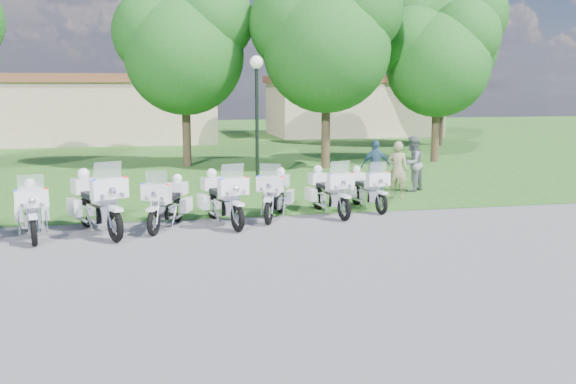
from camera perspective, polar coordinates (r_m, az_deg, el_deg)
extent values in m
plane|color=#5B5B61|center=(14.12, -0.47, -4.64)|extent=(100.00, 100.00, 0.00)
cube|color=#1F581B|center=(40.66, -8.05, 4.52)|extent=(100.00, 48.00, 0.01)
torus|color=black|center=(14.92, -21.65, -3.30)|extent=(0.25, 0.66, 0.65)
torus|color=black|center=(16.52, -21.80, -2.12)|extent=(0.25, 0.66, 0.65)
cube|color=white|center=(14.83, -21.73, -2.04)|extent=(0.25, 0.45, 0.07)
cube|color=white|center=(15.00, -21.83, -0.53)|extent=(0.73, 0.36, 0.39)
cube|color=silver|center=(15.01, -21.92, 0.77)|extent=(0.55, 0.22, 0.36)
sphere|color=red|center=(14.93, -20.69, 0.20)|extent=(0.09, 0.09, 0.09)
sphere|color=#1426E5|center=(14.92, -23.06, 0.05)|extent=(0.09, 0.09, 0.09)
cube|color=silver|center=(15.72, -21.76, -2.25)|extent=(0.43, 0.59, 0.33)
cube|color=white|center=(15.43, -21.81, -1.19)|extent=(0.40, 0.55, 0.21)
cube|color=black|center=(15.94, -21.85, -0.93)|extent=(0.44, 0.65, 0.12)
cube|color=white|center=(16.36, -20.81, -1.58)|extent=(0.27, 0.53, 0.35)
cube|color=white|center=(16.35, -22.84, -1.71)|extent=(0.27, 0.53, 0.35)
cube|color=white|center=(16.45, -21.93, -0.15)|extent=(0.53, 0.47, 0.31)
sphere|color=white|center=(16.42, -21.98, 0.71)|extent=(0.25, 0.25, 0.25)
torus|color=black|center=(14.72, -15.10, -2.93)|extent=(0.44, 0.74, 0.75)
torus|color=black|center=(16.47, -17.51, -1.74)|extent=(0.44, 0.74, 0.75)
cube|color=white|center=(14.62, -15.14, -1.45)|extent=(0.39, 0.53, 0.08)
cube|color=white|center=(14.81, -15.60, 0.29)|extent=(0.84, 0.58, 0.45)
cube|color=silver|center=(14.81, -15.76, 1.81)|extent=(0.62, 0.38, 0.42)
sphere|color=red|center=(14.84, -14.26, 1.19)|extent=(0.10, 0.10, 0.10)
sphere|color=#1426E5|center=(14.59, -16.85, 0.94)|extent=(0.10, 0.10, 0.10)
cube|color=silver|center=(15.58, -16.43, -1.80)|extent=(0.60, 0.73, 0.38)
cube|color=white|center=(15.26, -16.15, -0.53)|extent=(0.56, 0.68, 0.25)
cube|color=black|center=(15.83, -16.90, -0.30)|extent=(0.63, 0.79, 0.13)
cube|color=white|center=(16.38, -16.25, -1.06)|extent=(0.42, 0.61, 0.40)
cube|color=white|center=(16.17, -18.47, -1.30)|extent=(0.42, 0.61, 0.40)
cube|color=white|center=(16.39, -17.66, 0.54)|extent=(0.67, 0.63, 0.36)
sphere|color=white|center=(16.35, -17.71, 1.54)|extent=(0.29, 0.29, 0.29)
torus|color=black|center=(15.13, -11.86, -2.69)|extent=(0.35, 0.63, 0.63)
torus|color=black|center=(16.59, -9.77, -1.56)|extent=(0.35, 0.63, 0.63)
cube|color=white|center=(15.05, -11.93, -1.48)|extent=(0.31, 0.45, 0.07)
cube|color=white|center=(15.20, -11.64, -0.02)|extent=(0.71, 0.47, 0.38)
cube|color=silver|center=(15.20, -11.60, 1.24)|extent=(0.53, 0.31, 0.35)
sphere|color=red|center=(15.01, -10.68, 0.58)|extent=(0.08, 0.08, 0.08)
sphere|color=#1426E5|center=(15.24, -12.79, 0.64)|extent=(0.08, 0.08, 0.08)
cube|color=silver|center=(15.85, -10.75, -1.68)|extent=(0.50, 0.61, 0.32)
cube|color=white|center=(15.58, -11.09, -0.65)|extent=(0.47, 0.57, 0.21)
cube|color=black|center=(16.05, -10.42, -0.41)|extent=(0.52, 0.66, 0.11)
cube|color=white|center=(16.33, -9.03, -1.14)|extent=(0.34, 0.52, 0.34)
cube|color=white|center=(16.53, -10.87, -1.07)|extent=(0.34, 0.52, 0.34)
cube|color=white|center=(16.52, -9.79, 0.35)|extent=(0.56, 0.52, 0.30)
sphere|color=white|center=(16.48, -9.81, 1.19)|extent=(0.24, 0.24, 0.24)
torus|color=black|center=(15.26, -4.51, -2.32)|extent=(0.30, 0.69, 0.68)
torus|color=black|center=(16.83, -6.72, -1.25)|extent=(0.30, 0.69, 0.68)
cube|color=white|center=(15.17, -4.50, -1.03)|extent=(0.29, 0.48, 0.07)
cube|color=white|center=(15.34, -4.87, 0.49)|extent=(0.76, 0.42, 0.40)
cube|color=silver|center=(15.35, -4.98, 1.82)|extent=(0.58, 0.26, 0.38)
sphere|color=red|center=(15.38, -3.68, 1.25)|extent=(0.09, 0.09, 0.09)
sphere|color=#1426E5|center=(15.14, -5.93, 1.09)|extent=(0.09, 0.09, 0.09)
cube|color=silver|center=(16.04, -5.70, -1.32)|extent=(0.48, 0.63, 0.34)
cube|color=white|center=(15.75, -5.41, -0.21)|extent=(0.45, 0.59, 0.22)
cube|color=black|center=(16.26, -6.11, 0.01)|extent=(0.49, 0.69, 0.12)
cube|color=white|center=(16.76, -5.58, -0.68)|extent=(0.31, 0.55, 0.36)
cube|color=white|center=(16.56, -7.54, -0.84)|extent=(0.31, 0.55, 0.36)
cube|color=white|center=(16.76, -6.80, 0.77)|extent=(0.57, 0.51, 0.32)
sphere|color=white|center=(16.72, -6.81, 1.65)|extent=(0.26, 0.26, 0.26)
torus|color=black|center=(15.98, -1.74, -1.83)|extent=(0.35, 0.64, 0.64)
torus|color=black|center=(17.54, -0.68, -0.81)|extent=(0.35, 0.64, 0.64)
cube|color=white|center=(15.90, -1.76, -0.67)|extent=(0.31, 0.45, 0.07)
cube|color=white|center=(16.07, -1.60, 0.71)|extent=(0.72, 0.47, 0.38)
cube|color=silver|center=(16.08, -1.56, 1.91)|extent=(0.54, 0.30, 0.36)
sphere|color=red|center=(15.93, -0.57, 1.29)|extent=(0.09, 0.09, 0.09)
sphere|color=#1426E5|center=(16.05, -2.70, 1.34)|extent=(0.09, 0.09, 0.09)
cube|color=silver|center=(16.75, -1.18, -0.90)|extent=(0.50, 0.61, 0.32)
cube|color=white|center=(16.48, -1.33, 0.09)|extent=(0.47, 0.57, 0.21)
cube|color=black|center=(16.98, -0.99, 0.31)|extent=(0.52, 0.67, 0.11)
cube|color=white|center=(17.32, 0.16, -0.40)|extent=(0.34, 0.52, 0.34)
cube|color=white|center=(17.42, -1.69, -0.34)|extent=(0.34, 0.52, 0.34)
cube|color=white|center=(17.47, -0.67, 1.01)|extent=(0.56, 0.52, 0.30)
sphere|color=white|center=(17.44, -0.67, 1.81)|extent=(0.25, 0.25, 0.25)
torus|color=black|center=(16.51, 5.01, -1.49)|extent=(0.23, 0.65, 0.64)
torus|color=black|center=(17.95, 2.69, -0.57)|extent=(0.23, 0.65, 0.64)
cube|color=white|center=(16.44, 5.06, -0.35)|extent=(0.24, 0.44, 0.07)
cube|color=white|center=(16.59, 4.71, 0.98)|extent=(0.72, 0.34, 0.38)
cube|color=silver|center=(16.60, 4.63, 2.15)|extent=(0.55, 0.21, 0.36)
sphere|color=red|center=(16.65, 5.74, 1.63)|extent=(0.09, 0.09, 0.09)
sphere|color=#1426E5|center=(16.38, 3.84, 1.52)|extent=(0.09, 0.09, 0.09)
cube|color=silver|center=(17.23, 3.78, -0.63)|extent=(0.41, 0.58, 0.32)
cube|color=white|center=(16.97, 4.12, 0.36)|extent=(0.39, 0.54, 0.21)
cube|color=black|center=(17.43, 3.38, 0.55)|extent=(0.42, 0.64, 0.11)
cube|color=white|center=(17.92, 3.71, -0.08)|extent=(0.25, 0.52, 0.34)
cube|color=white|center=(17.68, 2.03, -0.19)|extent=(0.25, 0.52, 0.34)
cube|color=white|center=(17.89, 2.66, 1.22)|extent=(0.52, 0.45, 0.31)
sphere|color=white|center=(17.86, 2.67, 2.01)|extent=(0.25, 0.25, 0.25)
torus|color=black|center=(17.45, 8.30, -1.04)|extent=(0.20, 0.60, 0.59)
torus|color=black|center=(18.76, 6.10, -0.26)|extent=(0.20, 0.60, 0.59)
cube|color=white|center=(17.38, 8.35, -0.05)|extent=(0.22, 0.41, 0.06)
cube|color=white|center=(17.52, 8.03, 1.11)|extent=(0.66, 0.30, 0.35)
cube|color=silver|center=(17.53, 7.97, 2.13)|extent=(0.50, 0.18, 0.33)
sphere|color=red|center=(17.59, 8.93, 1.67)|extent=(0.08, 0.08, 0.08)
sphere|color=#1426E5|center=(17.32, 7.31, 1.59)|extent=(0.08, 0.08, 0.08)
cube|color=silver|center=(18.10, 7.14, -0.30)|extent=(0.37, 0.53, 0.30)
cube|color=white|center=(17.86, 7.48, 0.57)|extent=(0.35, 0.50, 0.19)
cube|color=black|center=(18.28, 6.78, 0.73)|extent=(0.38, 0.58, 0.11)
cube|color=white|center=(18.73, 7.01, 0.17)|extent=(0.23, 0.48, 0.32)
cube|color=white|center=(18.50, 5.56, 0.08)|extent=(0.23, 0.48, 0.32)
cube|color=white|center=(18.70, 6.09, 1.32)|extent=(0.47, 0.41, 0.28)
sphere|color=white|center=(18.67, 6.11, 2.02)|extent=(0.23, 0.23, 0.23)
cylinder|color=black|center=(21.72, -2.78, 5.71)|extent=(0.12, 0.12, 4.04)
sphere|color=white|center=(21.69, -2.83, 11.45)|extent=(0.44, 0.44, 0.44)
cylinder|color=#38281C|center=(27.74, -9.01, 5.78)|extent=(0.36, 0.36, 3.43)
sphere|color=#185718|center=(27.71, -9.17, 11.91)|extent=(4.99, 4.99, 4.99)
sphere|color=#185718|center=(28.13, -11.55, 13.71)|extent=(3.74, 3.74, 3.74)
sphere|color=#185718|center=(27.59, -6.71, 14.90)|extent=(3.43, 3.43, 3.43)
cylinder|color=#38281C|center=(26.85, 3.37, 5.96)|extent=(0.36, 0.36, 3.61)
sphere|color=#185718|center=(26.84, 3.44, 12.62)|extent=(5.25, 5.25, 5.25)
sphere|color=#185718|center=(27.04, 0.80, 14.70)|extent=(3.94, 3.94, 3.94)
sphere|color=#185718|center=(27.00, 6.28, 15.71)|extent=(3.61, 3.61, 3.61)
cylinder|color=#38281C|center=(29.89, 12.99, 5.66)|extent=(0.36, 0.36, 3.17)
sphere|color=#185718|center=(29.85, 13.19, 10.91)|extent=(4.61, 4.61, 4.61)
sphere|color=#185718|center=(29.81, 11.15, 12.65)|extent=(3.46, 3.46, 3.46)
sphere|color=#185718|center=(30.12, 15.43, 13.28)|extent=(3.17, 3.17, 3.17)
cylinder|color=#38281C|center=(38.20, 13.42, 7.16)|extent=(0.36, 0.36, 4.15)
sphere|color=#185718|center=(38.24, 13.63, 12.54)|extent=(6.04, 6.04, 6.04)
sphere|color=#185718|center=(38.21, 11.54, 14.32)|extent=(4.53, 4.53, 4.53)
sphere|color=#185718|center=(38.67, 15.94, 14.94)|extent=(4.15, 4.15, 4.15)
cube|color=tan|center=(41.59, -16.54, 6.82)|extent=(14.00, 8.00, 3.60)
cube|color=brown|center=(41.56, -16.68, 9.64)|extent=(14.56, 8.32, 0.50)
cube|color=tan|center=(45.57, 5.67, 7.36)|extent=(11.00, 7.00, 3.60)
cube|color=brown|center=(45.54, 5.71, 9.94)|extent=(11.44, 7.28, 0.50)
imported|color=#8D8A60|center=(19.91, 9.71, 1.93)|extent=(0.77, 0.71, 1.76)
imported|color=slate|center=(21.35, 10.98, 2.48)|extent=(1.12, 1.09, 1.82)
imported|color=#2F5272|center=(21.03, 7.79, 2.29)|extent=(1.01, 0.45, 1.69)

